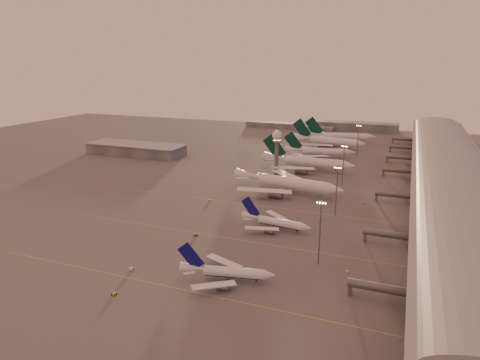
% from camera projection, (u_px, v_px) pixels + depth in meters
% --- Properties ---
extents(ground, '(700.00, 700.00, 0.00)m').
position_uv_depth(ground, '(182.00, 241.00, 180.27)').
color(ground, '#504E4E').
rests_on(ground, ground).
extents(taxiway_markings, '(180.00, 185.25, 0.02)m').
position_uv_depth(taxiway_markings, '(286.00, 208.00, 219.74)').
color(taxiway_markings, '#D1C849').
rests_on(taxiway_markings, ground).
extents(terminal, '(57.00, 362.00, 23.04)m').
position_uv_depth(terminal, '(449.00, 178.00, 237.68)').
color(terminal, black).
rests_on(terminal, ground).
extents(hangar, '(82.00, 27.00, 8.50)m').
position_uv_depth(hangar, '(136.00, 149.00, 347.06)').
color(hangar, '#5D5F64').
rests_on(hangar, ground).
extents(radar_tower, '(6.40, 6.40, 31.10)m').
position_uv_depth(radar_tower, '(277.00, 143.00, 280.29)').
color(radar_tower, slate).
rests_on(radar_tower, ground).
extents(mast_a, '(3.60, 0.56, 25.00)m').
position_uv_depth(mast_a, '(320.00, 230.00, 155.97)').
color(mast_a, slate).
rests_on(mast_a, ground).
extents(mast_b, '(3.60, 0.56, 25.00)m').
position_uv_depth(mast_b, '(337.00, 189.00, 206.28)').
color(mast_b, slate).
rests_on(mast_b, ground).
extents(mast_c, '(3.60, 0.56, 25.00)m').
position_uv_depth(mast_c, '(343.00, 163.00, 257.29)').
color(mast_c, slate).
rests_on(mast_c, ground).
extents(mast_d, '(3.60, 0.56, 25.00)m').
position_uv_depth(mast_d, '(358.00, 139.00, 338.58)').
color(mast_d, slate).
rests_on(mast_d, ground).
extents(distant_horizon, '(165.00, 37.50, 9.00)m').
position_uv_depth(distant_horizon, '(329.00, 126.00, 469.38)').
color(distant_horizon, '#5D5F64').
rests_on(distant_horizon, ground).
extents(narrowbody_near, '(33.77, 26.68, 13.34)m').
position_uv_depth(narrowbody_near, '(227.00, 273.00, 146.99)').
color(narrowbody_near, white).
rests_on(narrowbody_near, ground).
extents(narrowbody_mid, '(34.13, 27.11, 13.36)m').
position_uv_depth(narrowbody_mid, '(276.00, 223.00, 192.48)').
color(narrowbody_mid, white).
rests_on(narrowbody_mid, ground).
extents(widebody_white, '(67.81, 53.94, 23.97)m').
position_uv_depth(widebody_white, '(287.00, 185.00, 245.90)').
color(widebody_white, white).
rests_on(widebody_white, ground).
extents(greentail_a, '(65.94, 53.16, 23.94)m').
position_uv_depth(greentail_a, '(308.00, 164.00, 296.26)').
color(greentail_a, white).
rests_on(greentail_a, ground).
extents(greentail_b, '(54.33, 43.44, 19.98)m').
position_uv_depth(greentail_b, '(320.00, 153.00, 334.97)').
color(greentail_b, white).
rests_on(greentail_b, ground).
extents(greentail_c, '(65.85, 52.85, 24.00)m').
position_uv_depth(greentail_c, '(328.00, 143.00, 373.64)').
color(greentail_c, white).
rests_on(greentail_c, ground).
extents(greentail_d, '(64.18, 51.23, 23.71)m').
position_uv_depth(greentail_d, '(341.00, 138.00, 396.40)').
color(greentail_d, white).
rests_on(greentail_d, ground).
extents(gsv_truck_a, '(6.54, 4.30, 2.49)m').
position_uv_depth(gsv_truck_a, '(133.00, 267.00, 154.30)').
color(gsv_truck_a, silver).
rests_on(gsv_truck_a, ground).
extents(gsv_tug_near, '(2.16, 3.22, 0.87)m').
position_uv_depth(gsv_tug_near, '(114.00, 294.00, 138.25)').
color(gsv_tug_near, yellow).
rests_on(gsv_tug_near, ground).
extents(gsv_catering_a, '(4.67, 3.60, 3.51)m').
position_uv_depth(gsv_catering_a, '(348.00, 269.00, 152.49)').
color(gsv_catering_a, silver).
rests_on(gsv_catering_a, ground).
extents(gsv_tug_mid, '(3.71, 2.89, 0.93)m').
position_uv_depth(gsv_tug_mid, '(196.00, 235.00, 184.82)').
color(gsv_tug_mid, slate).
rests_on(gsv_tug_mid, ground).
extents(gsv_truck_b, '(5.06, 3.32, 1.92)m').
position_uv_depth(gsv_truck_b, '(321.00, 218.00, 204.12)').
color(gsv_truck_b, silver).
rests_on(gsv_truck_b, ground).
extents(gsv_truck_c, '(4.58, 5.66, 2.21)m').
position_uv_depth(gsv_truck_c, '(210.00, 199.00, 230.42)').
color(gsv_truck_c, yellow).
rests_on(gsv_truck_c, ground).
extents(gsv_catering_b, '(4.74, 3.37, 3.56)m').
position_uv_depth(gsv_catering_b, '(363.00, 201.00, 226.63)').
color(gsv_catering_b, silver).
rests_on(gsv_catering_b, ground).
extents(gsv_tug_far, '(2.69, 4.06, 1.10)m').
position_uv_depth(gsv_tug_far, '(293.00, 185.00, 259.50)').
color(gsv_tug_far, silver).
rests_on(gsv_tug_far, ground).
extents(gsv_truck_d, '(4.07, 5.85, 2.23)m').
position_uv_depth(gsv_truck_d, '(243.00, 164.00, 309.22)').
color(gsv_truck_d, silver).
rests_on(gsv_truck_d, ground).
extents(gsv_tug_hangar, '(3.86, 3.45, 0.95)m').
position_uv_depth(gsv_tug_hangar, '(337.00, 167.00, 304.72)').
color(gsv_tug_hangar, yellow).
rests_on(gsv_tug_hangar, ground).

